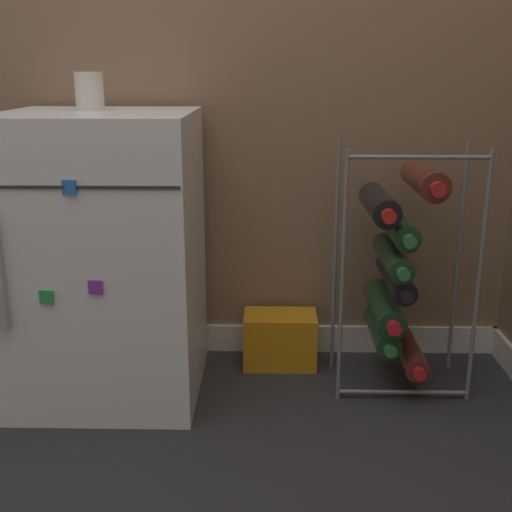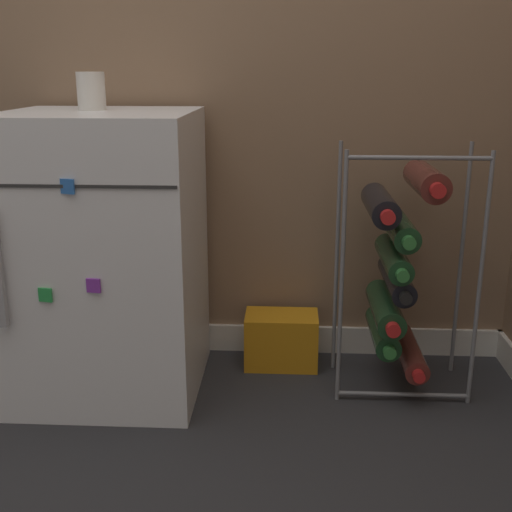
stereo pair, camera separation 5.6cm
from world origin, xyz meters
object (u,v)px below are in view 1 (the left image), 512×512
(wine_rack, at_px, (396,266))
(soda_box, at_px, (280,339))
(fridge_top_cup, at_px, (89,91))
(mini_fridge, at_px, (106,257))

(wine_rack, relative_size, soda_box, 3.12)
(fridge_top_cup, bearing_deg, wine_rack, -0.27)
(mini_fridge, height_order, wine_rack, mini_fridge)
(mini_fridge, bearing_deg, fridge_top_cup, 119.99)
(mini_fridge, distance_m, wine_rack, 0.83)
(wine_rack, xyz_separation_m, fridge_top_cup, (-0.85, 0.00, 0.48))
(mini_fridge, relative_size, wine_rack, 1.13)
(soda_box, bearing_deg, fridge_top_cup, -167.60)
(mini_fridge, height_order, soda_box, mini_fridge)
(fridge_top_cup, bearing_deg, mini_fridge, -60.01)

